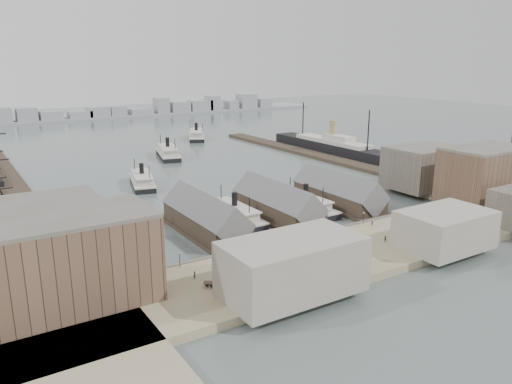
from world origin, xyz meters
TOP-DOWN VIEW (x-y plane):
  - ground at (0.00, 0.00)m, footprint 900.00×900.00m
  - quay at (0.00, -20.00)m, footprint 180.00×30.00m
  - seawall at (0.00, -5.20)m, footprint 180.00×1.20m
  - west_wharf at (-68.00, 100.00)m, footprint 10.00×220.00m
  - east_wharf at (78.00, 90.00)m, footprint 10.00×180.00m
  - ferry_shed_west at (-26.00, 16.88)m, footprint 14.00×42.00m
  - ferry_shed_center at (0.00, 16.88)m, footprint 14.00×42.00m
  - ferry_shed_east at (26.00, 16.88)m, footprint 14.00×42.00m
  - warehouse_west_front at (-70.00, -12.00)m, footprint 32.00×18.00m
  - warehouse_west_back at (-70.00, 18.00)m, footprint 26.00×20.00m
  - warehouse_east_front at (66.00, -12.00)m, footprint 30.00×18.00m
  - warehouse_east_back at (68.00, 15.00)m, footprint 28.00×20.00m
  - street_bldg_center at (20.00, -32.00)m, footprint 24.00×16.00m
  - street_bldg_west at (-30.00, -32.00)m, footprint 30.00×16.00m
  - lamp_post_far_w at (-45.00, -7.00)m, footprint 0.44×0.44m
  - lamp_post_near_w at (-15.00, -7.00)m, footprint 0.44×0.44m
  - lamp_post_near_e at (15.00, -7.00)m, footprint 0.44×0.44m
  - lamp_post_far_e at (45.00, -7.00)m, footprint 0.44×0.44m
  - far_shore at (-2.07, 334.14)m, footprint 500.00×40.00m
  - ferry_docked_west at (-13.00, 22.25)m, footprint 8.41×28.02m
  - ferry_docked_east at (13.00, 18.82)m, footprint 8.45×28.18m
  - ferry_open_near at (-22.27, 82.24)m, footprint 14.92×29.16m
  - ferry_open_mid at (10.32, 133.48)m, footprint 17.01×32.95m
  - ferry_open_far at (50.00, 181.52)m, footprint 21.73×32.68m
  - ocean_steamer at (92.00, 96.65)m, footprint 12.47×91.14m
  - tram at (54.89, -17.18)m, footprint 3.13×10.91m
  - horse_cart_left at (-42.26, -19.36)m, footprint 4.64×3.53m
  - horse_cart_center at (-13.06, -19.80)m, footprint 5.05×2.70m
  - horse_cart_right at (24.65, -25.58)m, footprint 4.80×2.64m
  - pedestrian_0 at (-44.71, -14.59)m, footprint 0.81×0.81m
  - pedestrian_1 at (-34.31, -22.90)m, footprint 1.05×1.02m
  - pedestrian_2 at (-20.31, -13.89)m, footprint 1.06×1.33m
  - pedestrian_3 at (-19.28, -24.65)m, footprint 0.99×0.95m
  - pedestrian_4 at (5.76, -17.56)m, footprint 0.66×0.91m
  - pedestrian_5 at (9.87, -20.83)m, footprint 0.70×0.57m
  - pedestrian_6 at (16.54, -9.11)m, footprint 0.82×0.92m
  - pedestrian_7 at (22.60, -21.66)m, footprint 0.90×1.17m
  - pedestrian_8 at (47.61, -16.29)m, footprint 1.04×0.78m
  - pedestrian_9 at (60.00, -22.81)m, footprint 0.87×0.57m

SIDE VIEW (x-z plane):
  - ground at x=0.00m, z-range 0.00..0.00m
  - west_wharf at x=-68.00m, z-range 0.00..1.60m
  - east_wharf at x=78.00m, z-range 0.00..1.60m
  - quay at x=0.00m, z-range 0.00..2.00m
  - seawall at x=0.00m, z-range 0.00..2.30m
  - ferry_open_near at x=-22.27m, z-range -2.65..7.33m
  - ferry_docked_west at x=-13.00m, z-range -2.66..7.35m
  - ferry_docked_east at x=13.00m, z-range -2.67..7.39m
  - ferry_open_mid at x=10.32m, z-range -3.00..8.28m
  - ferry_open_far at x=50.00m, z-range -3.00..8.29m
  - pedestrian_6 at x=16.54m, z-range 2.00..3.57m
  - horse_cart_left at x=-42.26m, z-range 2.02..3.55m
  - horse_cart_right at x=24.65m, z-range 2.02..3.57m
  - pedestrian_7 at x=22.60m, z-range 2.00..3.59m
  - pedestrian_8 at x=47.61m, z-range 2.00..3.65m
  - pedestrian_3 at x=-19.28m, z-range 2.00..3.66m
  - pedestrian_5 at x=9.87m, z-range 2.00..3.71m
  - pedestrian_1 at x=-34.31m, z-range 2.00..3.71m
  - horse_cart_center at x=-13.06m, z-range 1.99..3.72m
  - pedestrian_4 at x=5.76m, z-range 2.00..3.72m
  - pedestrian_9 at x=60.00m, z-range 2.00..3.77m
  - pedestrian_2 at x=-20.31m, z-range 2.00..3.80m
  - pedestrian_0 at x=-44.71m, z-range 2.00..3.81m
  - far_shore at x=-2.07m, z-range -3.96..11.77m
  - ocean_steamer at x=92.00m, z-range -5.19..13.03m
  - tram at x=54.89m, z-range 2.05..5.90m
  - ferry_shed_west at x=-26.00m, z-range -1.66..10.94m
  - ferry_shed_center at x=0.00m, z-range -1.66..10.94m
  - ferry_shed_east at x=26.00m, z-range -1.66..10.94m
  - lamp_post_far_w at x=-45.00m, z-range 2.75..6.67m
  - lamp_post_near_w at x=-15.00m, z-range 2.75..6.67m
  - lamp_post_near_e at x=15.00m, z-range 2.75..6.67m
  - lamp_post_far_e at x=45.00m, z-range 2.75..6.67m
  - street_bldg_center at x=20.00m, z-range 2.00..12.00m
  - street_bldg_west at x=-30.00m, z-range 2.00..14.00m
  - warehouse_west_back at x=-70.00m, z-range 2.00..16.00m
  - warehouse_east_back at x=68.00m, z-range 2.00..17.00m
  - warehouse_west_front at x=-70.00m, z-range 2.00..20.00m
  - warehouse_east_front at x=66.00m, z-range 2.00..21.00m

